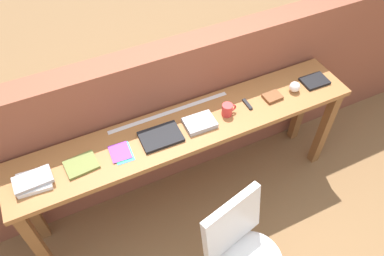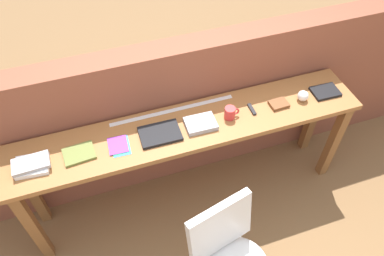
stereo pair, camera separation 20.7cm
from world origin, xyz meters
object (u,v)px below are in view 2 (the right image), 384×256
(book_repair_rightmost, at_px, (325,92))
(magazine_cycling, at_px, (79,154))
(pamphlet_pile_colourful, at_px, (119,145))
(book_stack_leftmost, at_px, (32,165))
(multitool_folded, at_px, (252,109))
(chair_white_moulded, at_px, (230,254))
(mug, at_px, (230,113))
(sports_ball_small, at_px, (303,96))
(leather_journal_brown, at_px, (279,104))
(book_open_centre, at_px, (160,134))

(book_repair_rightmost, bearing_deg, magazine_cycling, -178.10)
(book_repair_rightmost, bearing_deg, pamphlet_pile_colourful, -177.66)
(book_stack_leftmost, xyz_separation_m, multitool_folded, (1.51, 0.02, -0.02))
(chair_white_moulded, bearing_deg, mug, 69.39)
(magazine_cycling, xyz_separation_m, multitool_folded, (1.22, 0.01, -0.00))
(sports_ball_small, height_order, book_repair_rightmost, sports_ball_small)
(multitool_folded, xyz_separation_m, leather_journal_brown, (0.20, -0.02, 0.00))
(sports_ball_small, xyz_separation_m, book_repair_rightmost, (0.20, 0.01, -0.03))
(leather_journal_brown, relative_size, sports_ball_small, 1.63)
(magazine_cycling, xyz_separation_m, pamphlet_pile_colourful, (0.26, -0.01, -0.00))
(magazine_cycling, bearing_deg, mug, -4.73)
(chair_white_moulded, height_order, pamphlet_pile_colourful, chair_white_moulded)
(book_stack_leftmost, height_order, book_open_centre, book_stack_leftmost)
(mug, xyz_separation_m, leather_journal_brown, (0.38, 0.00, -0.03))
(magazine_cycling, height_order, sports_ball_small, sports_ball_small)
(book_open_centre, relative_size, book_repair_rightmost, 1.38)
(multitool_folded, bearing_deg, book_open_centre, -178.65)
(chair_white_moulded, xyz_separation_m, book_stack_leftmost, (-1.04, 0.78, 0.38))
(leather_journal_brown, relative_size, book_repair_rightmost, 0.65)
(book_repair_rightmost, bearing_deg, chair_white_moulded, -141.51)
(book_stack_leftmost, distance_m, leather_journal_brown, 1.71)
(book_open_centre, height_order, multitool_folded, book_open_centre)
(chair_white_moulded, relative_size, book_open_centre, 3.25)
(sports_ball_small, bearing_deg, chair_white_moulded, -137.87)
(book_stack_leftmost, bearing_deg, multitool_folded, 0.73)
(book_open_centre, relative_size, multitool_folded, 2.49)
(book_stack_leftmost, distance_m, sports_ball_small, 1.90)
(pamphlet_pile_colourful, distance_m, sports_ball_small, 1.35)
(leather_journal_brown, height_order, sports_ball_small, sports_ball_small)
(book_stack_leftmost, height_order, leather_journal_brown, book_stack_leftmost)
(book_stack_leftmost, relative_size, mug, 2.09)
(chair_white_moulded, distance_m, book_repair_rightmost, 1.38)
(pamphlet_pile_colourful, xyz_separation_m, multitool_folded, (0.96, 0.02, 0.00))
(book_stack_leftmost, distance_m, magazine_cycling, 0.29)
(magazine_cycling, relative_size, pamphlet_pile_colourful, 1.12)
(magazine_cycling, distance_m, leather_journal_brown, 1.42)
(book_stack_leftmost, bearing_deg, leather_journal_brown, 0.11)
(book_open_centre, height_order, mug, mug)
(leather_journal_brown, distance_m, sports_ball_small, 0.19)
(magazine_cycling, bearing_deg, book_open_centre, -5.00)
(mug, relative_size, leather_journal_brown, 0.85)
(magazine_cycling, relative_size, book_repair_rightmost, 0.99)
(book_stack_leftmost, relative_size, multitool_folded, 2.09)
(leather_journal_brown, distance_m, book_repair_rightmost, 0.39)
(book_open_centre, bearing_deg, leather_journal_brown, 1.09)
(sports_ball_small, bearing_deg, leather_journal_brown, 178.41)
(pamphlet_pile_colourful, bearing_deg, magazine_cycling, 177.42)
(pamphlet_pile_colourful, distance_m, multitool_folded, 0.96)
(book_repair_rightmost, bearing_deg, book_stack_leftmost, -177.91)
(multitool_folded, bearing_deg, leather_journal_brown, -4.38)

